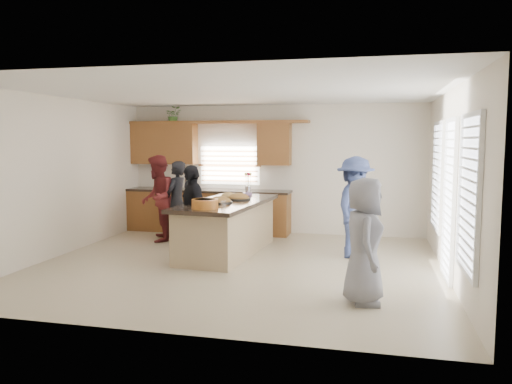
% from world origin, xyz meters
% --- Properties ---
extents(floor, '(6.50, 6.50, 0.00)m').
position_xyz_m(floor, '(0.00, 0.00, 0.00)').
color(floor, tan).
rests_on(floor, ground).
extents(room_shell, '(6.52, 6.02, 2.81)m').
position_xyz_m(room_shell, '(0.00, 0.00, 1.90)').
color(room_shell, silver).
rests_on(room_shell, ground).
extents(back_cabinetry, '(4.08, 0.66, 2.46)m').
position_xyz_m(back_cabinetry, '(-1.47, 2.73, 0.91)').
color(back_cabinetry, brown).
rests_on(back_cabinetry, ground).
extents(right_wall_glazing, '(0.06, 4.00, 2.25)m').
position_xyz_m(right_wall_glazing, '(3.22, -0.13, 1.34)').
color(right_wall_glazing, white).
rests_on(right_wall_glazing, ground).
extents(island, '(1.37, 2.79, 0.95)m').
position_xyz_m(island, '(-0.41, 0.75, 0.45)').
color(island, tan).
rests_on(island, ground).
extents(platter_front, '(0.43, 0.43, 0.17)m').
position_xyz_m(platter_front, '(-0.46, 0.51, 0.98)').
color(platter_front, black).
rests_on(platter_front, island).
extents(platter_mid, '(0.44, 0.44, 0.18)m').
position_xyz_m(platter_mid, '(-0.27, 1.06, 0.98)').
color(platter_mid, black).
rests_on(platter_mid, island).
extents(platter_back, '(0.32, 0.32, 0.13)m').
position_xyz_m(platter_back, '(-0.55, 1.35, 0.98)').
color(platter_back, black).
rests_on(platter_back, island).
extents(salad_bowl, '(0.42, 0.42, 0.15)m').
position_xyz_m(salad_bowl, '(-0.47, -0.25, 1.03)').
color(salad_bowl, '#B86621').
rests_on(salad_bowl, island).
extents(clear_cup, '(0.08, 0.08, 0.11)m').
position_xyz_m(clear_cup, '(-0.22, -0.07, 1.00)').
color(clear_cup, white).
rests_on(clear_cup, island).
extents(plate_stack, '(0.19, 0.19, 0.05)m').
position_xyz_m(plate_stack, '(-0.30, 1.82, 0.97)').
color(plate_stack, '#BD8DCE').
rests_on(plate_stack, island).
extents(flower_vase, '(0.14, 0.14, 0.44)m').
position_xyz_m(flower_vase, '(-0.33, 2.00, 1.19)').
color(flower_vase, silver).
rests_on(flower_vase, island).
extents(potted_plant, '(0.43, 0.40, 0.38)m').
position_xyz_m(potted_plant, '(-2.26, 2.82, 2.59)').
color(potted_plant, '#4A7E32').
rests_on(potted_plant, back_cabinetry).
extents(woman_left_back, '(0.45, 0.63, 1.62)m').
position_xyz_m(woman_left_back, '(-1.70, 1.55, 0.81)').
color(woman_left_back, black).
rests_on(woman_left_back, ground).
extents(woman_left_mid, '(0.90, 1.02, 1.74)m').
position_xyz_m(woman_left_mid, '(-2.08, 1.49, 0.87)').
color(woman_left_mid, maroon).
rests_on(woman_left_mid, ground).
extents(woman_left_front, '(0.92, 0.98, 1.62)m').
position_xyz_m(woman_left_front, '(-0.87, 0.23, 0.81)').
color(woman_left_front, black).
rests_on(woman_left_front, ground).
extents(woman_right_back, '(0.89, 1.26, 1.77)m').
position_xyz_m(woman_right_back, '(1.84, 0.96, 0.88)').
color(woman_right_back, navy).
rests_on(woman_right_back, ground).
extents(woman_right_front, '(0.58, 0.82, 1.59)m').
position_xyz_m(woman_right_front, '(2.05, -1.51, 0.79)').
color(woman_right_front, slate).
rests_on(woman_right_front, ground).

